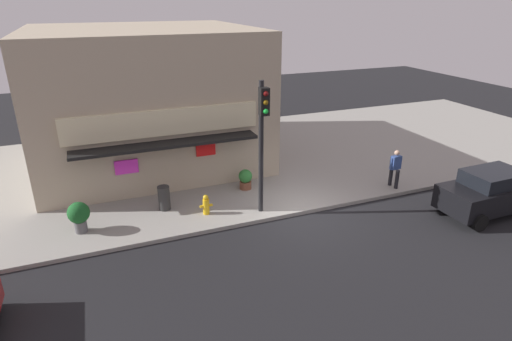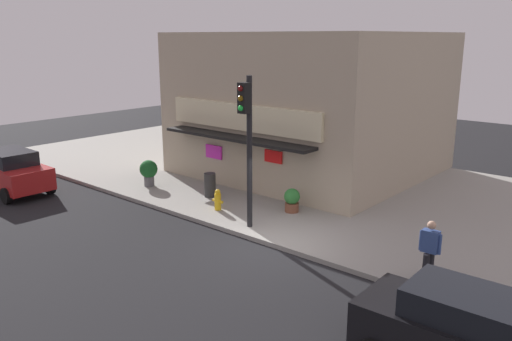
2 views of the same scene
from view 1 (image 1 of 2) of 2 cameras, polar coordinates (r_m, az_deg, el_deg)
ground_plane at (r=16.34m, az=6.12°, el=-5.96°), size 58.25×58.25×0.00m
sidewalk at (r=21.68m, az=-1.72°, el=1.69°), size 38.83×12.88×0.15m
corner_building at (r=21.57m, az=-14.59°, el=9.77°), size 10.02×10.40×6.28m
traffic_light at (r=14.95m, az=0.85°, el=5.26°), size 0.32×0.58×4.94m
fire_hydrant at (r=15.96m, az=-6.73°, el=-4.60°), size 0.48×0.24×0.77m
trash_can at (r=16.53m, az=-12.25°, el=-3.62°), size 0.45×0.45×0.94m
pedestrian at (r=18.82m, az=18.20°, el=0.45°), size 0.57×0.54×1.65m
potted_plant_by_doorway at (r=17.88m, az=-1.43°, el=-1.12°), size 0.57×0.57×0.86m
potted_plant_by_window at (r=15.77m, az=-22.70°, el=-5.51°), size 0.75×0.75×1.11m
parked_car_black at (r=18.27m, az=28.98°, el=-2.54°), size 4.01×2.00×1.75m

